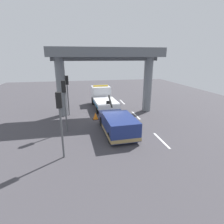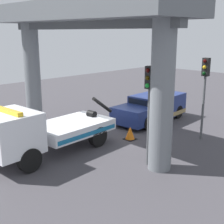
{
  "view_description": "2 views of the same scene",
  "coord_description": "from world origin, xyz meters",
  "px_view_note": "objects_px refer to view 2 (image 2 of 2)",
  "views": [
    {
      "loc": [
        -17.01,
        2.94,
        5.94
      ],
      "look_at": [
        -2.07,
        0.07,
        1.18
      ],
      "focal_mm": 28.31,
      "sensor_mm": 36.0,
      "label": 1
    },
    {
      "loc": [
        11.28,
        11.53,
        5.43
      ],
      "look_at": [
        -0.72,
        -0.22,
        1.12
      ],
      "focal_mm": 49.95,
      "sensor_mm": 36.0,
      "label": 2
    }
  ],
  "objects_px": {
    "traffic_light_far": "(205,81)",
    "traffic_cone_orange": "(130,133)",
    "traffic_light_mid": "(149,94)",
    "tow_truck_white": "(38,131)",
    "towed_van_green": "(152,108)"
  },
  "relations": [
    {
      "from": "traffic_light_far",
      "to": "traffic_light_mid",
      "type": "distance_m",
      "value": 4.5
    },
    {
      "from": "tow_truck_white",
      "to": "towed_van_green",
      "type": "height_order",
      "value": "tow_truck_white"
    },
    {
      "from": "traffic_light_mid",
      "to": "towed_van_green",
      "type": "bearing_deg",
      "value": -144.32
    },
    {
      "from": "traffic_light_far",
      "to": "towed_van_green",
      "type": "bearing_deg",
      "value": -105.79
    },
    {
      "from": "towed_van_green",
      "to": "traffic_light_mid",
      "type": "distance_m",
      "value": 7.31
    },
    {
      "from": "tow_truck_white",
      "to": "traffic_light_mid",
      "type": "xyz_separation_m",
      "value": [
        -2.68,
        4.01,
        1.82
      ]
    },
    {
      "from": "traffic_light_mid",
      "to": "traffic_cone_orange",
      "type": "xyz_separation_m",
      "value": [
        -1.91,
        -2.63,
        -2.7
      ]
    },
    {
      "from": "traffic_light_mid",
      "to": "tow_truck_white",
      "type": "bearing_deg",
      "value": -56.22
    },
    {
      "from": "tow_truck_white",
      "to": "traffic_light_far",
      "type": "xyz_separation_m",
      "value": [
        -7.18,
        4.01,
        1.87
      ]
    },
    {
      "from": "towed_van_green",
      "to": "traffic_light_mid",
      "type": "bearing_deg",
      "value": 35.68
    },
    {
      "from": "tow_truck_white",
      "to": "traffic_light_mid",
      "type": "distance_m",
      "value": 5.16
    },
    {
      "from": "traffic_light_far",
      "to": "traffic_cone_orange",
      "type": "bearing_deg",
      "value": -45.43
    },
    {
      "from": "traffic_light_far",
      "to": "traffic_light_mid",
      "type": "height_order",
      "value": "traffic_light_far"
    },
    {
      "from": "towed_van_green",
      "to": "traffic_light_mid",
      "type": "relative_size",
      "value": 1.28
    },
    {
      "from": "traffic_light_far",
      "to": "traffic_cone_orange",
      "type": "xyz_separation_m",
      "value": [
        2.59,
        -2.63,
        -2.75
      ]
    }
  ]
}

